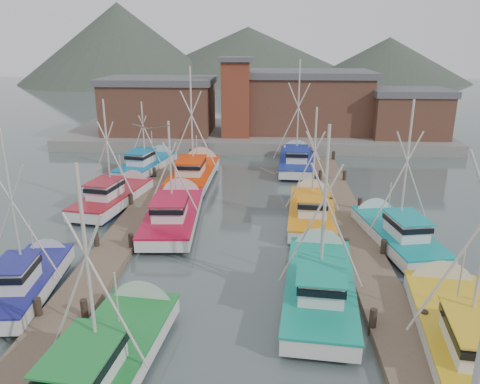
# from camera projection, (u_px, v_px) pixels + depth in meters

# --- Properties ---
(ground) EXTENTS (260.00, 260.00, 0.00)m
(ground) POSITION_uv_depth(u_px,v_px,m) (230.00, 304.00, 21.47)
(ground) COLOR #44514F
(ground) RESTS_ON ground
(dock_left) EXTENTS (2.30, 46.00, 1.50)m
(dock_left) POSITION_uv_depth(u_px,v_px,m) (109.00, 257.00, 25.64)
(dock_left) COLOR brown
(dock_left) RESTS_ON ground
(dock_right) EXTENTS (2.30, 46.00, 1.50)m
(dock_right) POSITION_uv_depth(u_px,v_px,m) (367.00, 264.00, 24.84)
(dock_right) COLOR brown
(dock_right) RESTS_ON ground
(quay) EXTENTS (44.00, 16.00, 1.20)m
(quay) POSITION_uv_depth(u_px,v_px,m) (255.00, 134.00, 56.37)
(quay) COLOR gray
(quay) RESTS_ON ground
(shed_left) EXTENTS (12.72, 8.48, 6.20)m
(shed_left) POSITION_uv_depth(u_px,v_px,m) (159.00, 105.00, 53.94)
(shed_left) COLOR brown
(shed_left) RESTS_ON quay
(shed_center) EXTENTS (14.84, 9.54, 6.90)m
(shed_center) POSITION_uv_depth(u_px,v_px,m) (306.00, 101.00, 54.75)
(shed_center) COLOR brown
(shed_center) RESTS_ON quay
(shed_right) EXTENTS (8.48, 6.36, 5.20)m
(shed_right) POSITION_uv_depth(u_px,v_px,m) (408.00, 113.00, 51.54)
(shed_right) COLOR brown
(shed_right) RESTS_ON quay
(lookout_tower) EXTENTS (3.60, 3.60, 8.50)m
(lookout_tower) POSITION_uv_depth(u_px,v_px,m) (236.00, 97.00, 51.14)
(lookout_tower) COLOR brown
(lookout_tower) RESTS_ON quay
(distant_hills) EXTENTS (175.00, 140.00, 42.00)m
(distant_hills) POSITION_uv_depth(u_px,v_px,m) (221.00, 80.00, 138.44)
(distant_hills) COLOR #40493D
(distant_hills) RESTS_ON ground
(boat_4) EXTENTS (3.95, 9.80, 8.94)m
(boat_4) POSITION_uv_depth(u_px,v_px,m) (109.00, 357.00, 16.83)
(boat_4) COLOR black
(boat_4) RESTS_ON ground
(boat_5) EXTENTS (3.97, 10.06, 9.19)m
(boat_5) POSITION_uv_depth(u_px,v_px,m) (320.00, 282.00, 22.01)
(boat_5) COLOR black
(boat_5) RESTS_ON ground
(boat_6) EXTENTS (3.44, 7.88, 8.61)m
(boat_6) POSITION_uv_depth(u_px,v_px,m) (30.00, 279.00, 22.28)
(boat_6) COLOR black
(boat_6) RESTS_ON ground
(boat_7) EXTENTS (4.47, 10.25, 11.12)m
(boat_7) POSITION_uv_depth(u_px,v_px,m) (461.00, 332.00, 18.28)
(boat_7) COLOR black
(boat_7) RESTS_ON ground
(boat_8) EXTENTS (3.69, 10.13, 7.79)m
(boat_8) POSITION_uv_depth(u_px,v_px,m) (174.00, 213.00, 30.81)
(boat_8) COLOR black
(boat_8) RESTS_ON ground
(boat_9) EXTENTS (3.53, 9.41, 8.42)m
(boat_9) POSITION_uv_depth(u_px,v_px,m) (311.00, 210.00, 31.35)
(boat_9) COLOR black
(boat_9) RESTS_ON ground
(boat_10) EXTENTS (4.10, 9.08, 8.47)m
(boat_10) POSITION_uv_depth(u_px,v_px,m) (116.00, 196.00, 34.11)
(boat_10) COLOR black
(boat_10) RESTS_ON ground
(boat_11) EXTENTS (4.16, 8.98, 9.28)m
(boat_11) POSITION_uv_depth(u_px,v_px,m) (393.00, 232.00, 27.68)
(boat_11) COLOR black
(boat_11) RESTS_ON ground
(boat_12) EXTENTS (4.25, 10.31, 10.51)m
(boat_12) POSITION_uv_depth(u_px,v_px,m) (195.00, 172.00, 40.21)
(boat_12) COLOR black
(boat_12) RESTS_ON ground
(boat_13) EXTENTS (4.30, 9.81, 10.79)m
(boat_13) POSITION_uv_depth(u_px,v_px,m) (296.00, 161.00, 43.93)
(boat_13) COLOR black
(boat_13) RESTS_ON ground
(boat_14) EXTENTS (4.29, 9.12, 7.15)m
(boat_14) POSITION_uv_depth(u_px,v_px,m) (149.00, 164.00, 42.76)
(boat_14) COLOR black
(boat_14) RESTS_ON ground
(gull_near) EXTENTS (1.55, 0.65, 0.24)m
(gull_near) POSITION_uv_depth(u_px,v_px,m) (151.00, 127.00, 17.94)
(gull_near) COLOR gray
(gull_near) RESTS_ON ground
(gull_far) EXTENTS (1.50, 0.66, 0.24)m
(gull_far) POSITION_uv_depth(u_px,v_px,m) (277.00, 172.00, 19.45)
(gull_far) COLOR gray
(gull_far) RESTS_ON ground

